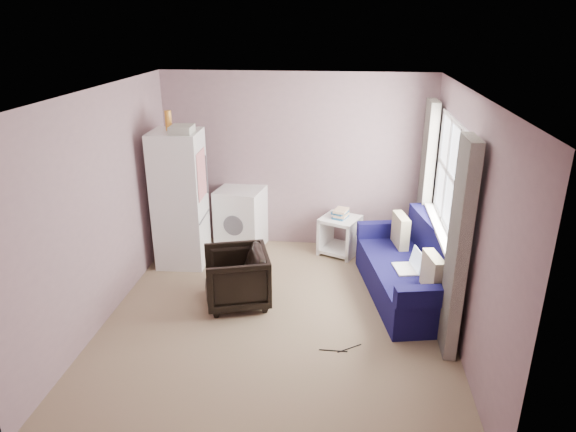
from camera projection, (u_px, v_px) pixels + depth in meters
The scene contains 8 objects.
room at pixel (279, 214), 5.35m from camera, with size 3.84×4.24×2.54m.
armchair at pixel (236, 275), 5.97m from camera, with size 0.71×0.67×0.73m, color black.
fridge at pixel (180, 198), 6.79m from camera, with size 0.66×0.65×2.08m.
washing_machine at pixel (241, 217), 7.45m from camera, with size 0.72×0.72×0.89m.
side_table at pixel (340, 232), 7.28m from camera, with size 0.65×0.65×0.67m.
sofa at pixel (414, 273), 6.13m from camera, with size 1.23×2.06×0.86m.
window_dressing at pixel (439, 210), 5.87m from camera, with size 0.17×2.62×2.18m.
floor_cables at pixel (341, 349), 5.22m from camera, with size 0.43×0.17×0.01m.
Camera 1 is at (0.66, -4.95, 3.16)m, focal length 32.00 mm.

